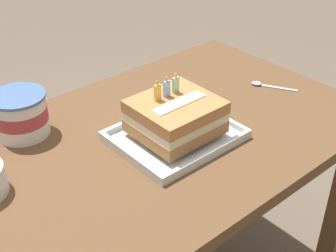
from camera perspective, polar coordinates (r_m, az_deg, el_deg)
dining_table at (r=1.32m, az=-0.82°, el=-4.74°), size 1.13×0.71×0.72m
foil_tray at (r=1.23m, az=0.87°, el=-1.25°), size 0.30×0.25×0.02m
birthday_cake at (r=1.20m, az=0.89°, el=1.19°), size 0.20×0.19×0.14m
ice_cream_tub at (r=1.28m, az=-17.29°, el=1.36°), size 0.14×0.14×0.12m
serving_spoon_near_tray at (r=1.51m, az=11.35°, el=4.89°), size 0.08×0.13×0.01m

